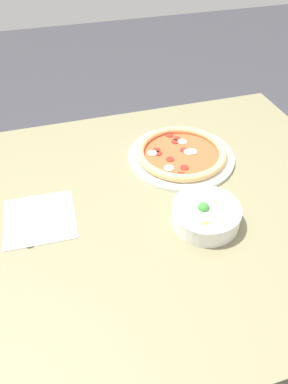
% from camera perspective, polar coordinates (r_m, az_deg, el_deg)
% --- Properties ---
extents(ground_plane, '(8.00, 8.00, 0.00)m').
position_cam_1_polar(ground_plane, '(1.67, 1.60, -20.49)').
color(ground_plane, '#333338').
extents(dining_table, '(1.27, 1.06, 0.73)m').
position_cam_1_polar(dining_table, '(1.14, 2.20, -5.15)').
color(dining_table, '#706B4C').
rests_on(dining_table, ground_plane).
extents(pizza, '(0.35, 0.35, 0.04)m').
position_cam_1_polar(pizza, '(1.24, 5.67, 5.78)').
color(pizza, white).
rests_on(pizza, dining_table).
extents(bowl, '(0.19, 0.19, 0.07)m').
position_cam_1_polar(bowl, '(1.02, 9.37, -3.27)').
color(bowl, white).
rests_on(bowl, dining_table).
extents(napkin, '(0.20, 0.20, 0.00)m').
position_cam_1_polar(napkin, '(1.07, -15.60, -3.94)').
color(napkin, white).
rests_on(napkin, dining_table).
extents(fork, '(0.03, 0.19, 0.00)m').
position_cam_1_polar(fork, '(1.07, -14.13, -3.43)').
color(fork, silver).
rests_on(fork, napkin).
extents(knife, '(0.03, 0.20, 0.01)m').
position_cam_1_polar(knife, '(1.08, -16.88, -3.73)').
color(knife, silver).
rests_on(knife, napkin).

